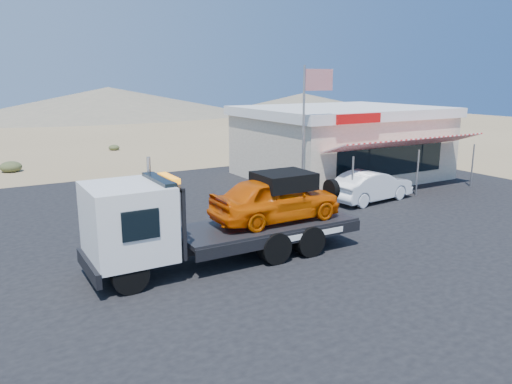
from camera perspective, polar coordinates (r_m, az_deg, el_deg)
ground at (r=15.97m, az=0.82°, el=-7.27°), size 120.00×120.00×0.00m
asphalt_lot at (r=19.39m, az=1.30°, el=-3.55°), size 32.00×24.00×0.02m
tow_truck at (r=15.12m, az=-3.98°, el=-2.44°), size 8.42×2.50×2.82m
white_sedan at (r=23.19m, az=13.02°, el=0.68°), size 4.39×1.97×1.40m
jerky_store at (r=28.65m, az=9.62°, el=5.72°), size 10.40×9.97×3.90m
flagpole at (r=21.54m, az=5.96°, el=8.22°), size 1.55×0.10×6.00m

